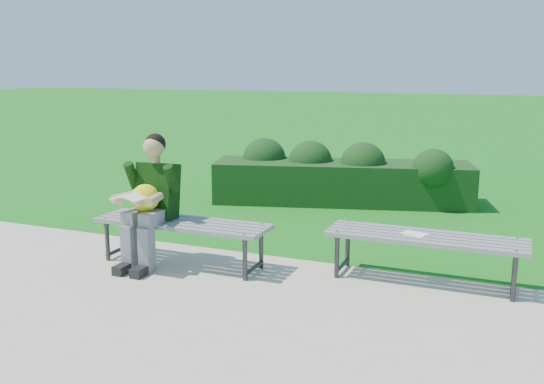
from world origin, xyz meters
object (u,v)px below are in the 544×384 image
Objects in this scene: bench_right at (425,241)px; seated_boy at (150,197)px; hedge at (339,176)px; paper_sheet at (414,234)px; bench_left at (182,226)px.

bench_right is 2.69m from seated_boy.
bench_right is (1.72, -3.07, 0.02)m from hedge.
hedge is 14.88× the size of paper_sheet.
bench_left is at bearing -169.73° from paper_sheet.
seated_boy is at bearing -168.75° from paper_sheet.
bench_left reaches higher than paper_sheet.
bench_left is at bearing -170.17° from bench_right.
seated_boy reaches higher than bench_right.
hedge is 3.70m from seated_boy.
bench_right is at bearing -60.77° from hedge.
bench_right is 0.12m from paper_sheet.
bench_left is 0.44m from seated_boy.
bench_right is at bearing 9.83° from bench_left.
bench_right is at bearing 0.00° from paper_sheet.
paper_sheet is (1.62, -3.07, 0.08)m from hedge.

